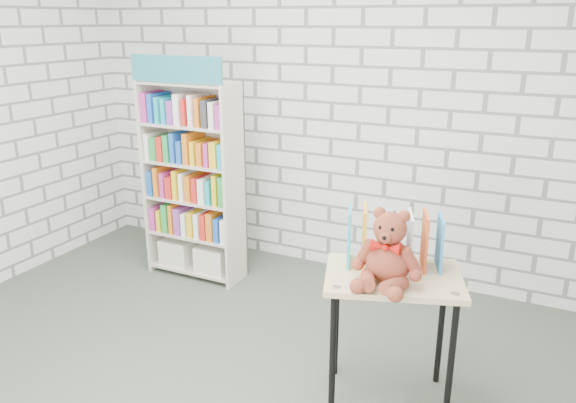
% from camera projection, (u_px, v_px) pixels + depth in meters
% --- Properties ---
extents(ground, '(4.50, 4.50, 0.00)m').
position_uv_depth(ground, '(196.00, 395.00, 3.19)').
color(ground, '#414B3F').
rests_on(ground, ground).
extents(room_shell, '(4.52, 4.02, 2.81)m').
position_uv_depth(room_shell, '(177.00, 75.00, 2.64)').
color(room_shell, silver).
rests_on(room_shell, ground).
extents(bookshelf, '(0.80, 0.31, 1.79)m').
position_uv_depth(bookshelf, '(194.00, 179.00, 4.48)').
color(bookshelf, beige).
rests_on(bookshelf, ground).
extents(display_table, '(0.83, 0.69, 0.76)m').
position_uv_depth(display_table, '(392.00, 293.00, 2.97)').
color(display_table, tan).
rests_on(display_table, ground).
extents(table_books, '(0.54, 0.36, 0.29)m').
position_uv_depth(table_books, '(394.00, 240.00, 3.00)').
color(table_books, '#2BA8BE').
rests_on(table_books, display_table).
extents(teddy_bear, '(0.36, 0.33, 0.39)m').
position_uv_depth(teddy_bear, '(387.00, 255.00, 2.79)').
color(teddy_bear, maroon).
rests_on(teddy_bear, display_table).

